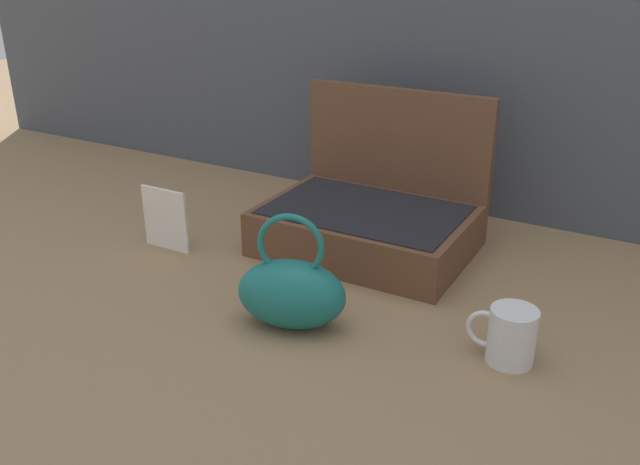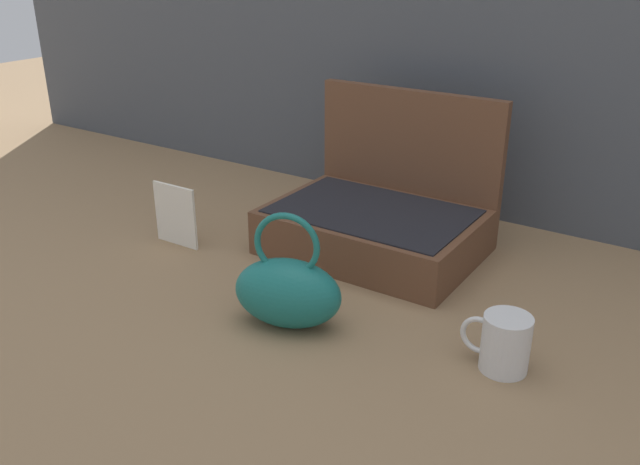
{
  "view_description": "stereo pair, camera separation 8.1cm",
  "coord_description": "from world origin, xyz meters",
  "px_view_note": "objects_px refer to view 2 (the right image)",
  "views": [
    {
      "loc": [
        0.53,
        -0.99,
        0.62
      ],
      "look_at": [
        -0.02,
        -0.02,
        0.14
      ],
      "focal_mm": 37.64,
      "sensor_mm": 36.0,
      "label": 1
    },
    {
      "loc": [
        0.6,
        -0.95,
        0.62
      ],
      "look_at": [
        -0.02,
        -0.02,
        0.14
      ],
      "focal_mm": 37.64,
      "sensor_mm": 36.0,
      "label": 2
    }
  ],
  "objects_px": {
    "teal_pouch_handbag": "(288,290)",
    "coffee_mug": "(504,343)",
    "info_card_left": "(175,215)",
    "open_suitcase": "(380,217)"
  },
  "relations": [
    {
      "from": "coffee_mug",
      "to": "info_card_left",
      "type": "distance_m",
      "value": 0.77
    },
    {
      "from": "teal_pouch_handbag",
      "to": "info_card_left",
      "type": "height_order",
      "value": "teal_pouch_handbag"
    },
    {
      "from": "teal_pouch_handbag",
      "to": "coffee_mug",
      "type": "distance_m",
      "value": 0.37
    },
    {
      "from": "teal_pouch_handbag",
      "to": "info_card_left",
      "type": "relative_size",
      "value": 1.54
    },
    {
      "from": "open_suitcase",
      "to": "teal_pouch_handbag",
      "type": "xyz_separation_m",
      "value": [
        0.02,
        -0.37,
        -0.01
      ]
    },
    {
      "from": "coffee_mug",
      "to": "info_card_left",
      "type": "bearing_deg",
      "value": 175.33
    },
    {
      "from": "open_suitcase",
      "to": "teal_pouch_handbag",
      "type": "height_order",
      "value": "open_suitcase"
    },
    {
      "from": "coffee_mug",
      "to": "teal_pouch_handbag",
      "type": "bearing_deg",
      "value": -167.58
    },
    {
      "from": "teal_pouch_handbag",
      "to": "coffee_mug",
      "type": "relative_size",
      "value": 1.89
    },
    {
      "from": "open_suitcase",
      "to": "info_card_left",
      "type": "xyz_separation_m",
      "value": [
        -0.39,
        -0.23,
        -0.0
      ]
    }
  ]
}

